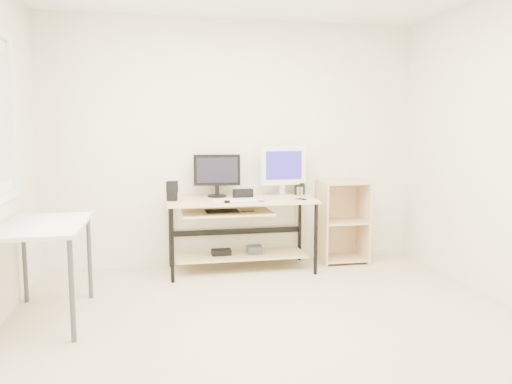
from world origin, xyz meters
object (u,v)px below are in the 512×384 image
at_px(black_monitor, 217,173).
at_px(audio_controller, 171,190).
at_px(shelf_unit, 341,221).
at_px(side_table, 44,234).
at_px(white_imac, 283,167).
at_px(desk, 238,219).

distance_m(black_monitor, audio_controller, 0.51).
distance_m(shelf_unit, black_monitor, 1.48).
bearing_deg(black_monitor, side_table, -134.75).
relative_size(side_table, white_imac, 1.87).
relative_size(side_table, shelf_unit, 1.11).
bearing_deg(shelf_unit, black_monitor, 178.73).
relative_size(desk, white_imac, 2.80).
xyz_separation_m(side_table, shelf_unit, (2.83, 1.22, -0.22)).
height_order(side_table, black_monitor, black_monitor).
bearing_deg(white_imac, black_monitor, 173.43).
height_order(desk, audio_controller, audio_controller).
bearing_deg(desk, black_monitor, 135.47).
bearing_deg(audio_controller, shelf_unit, 15.10).
relative_size(shelf_unit, audio_controller, 4.96).
relative_size(side_table, black_monitor, 2.05).
distance_m(shelf_unit, white_imac, 0.90).
bearing_deg(desk, shelf_unit, 7.77).
distance_m(desk, audio_controller, 0.75).
xyz_separation_m(black_monitor, white_imac, (0.71, -0.02, 0.06)).
distance_m(side_table, audio_controller, 1.55).
height_order(desk, shelf_unit, shelf_unit).
relative_size(white_imac, audio_controller, 2.95).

